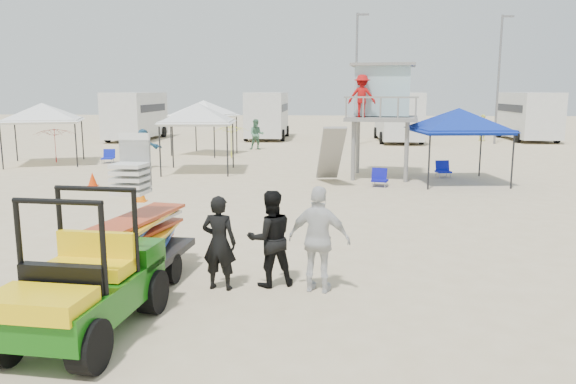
# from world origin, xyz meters

# --- Properties ---
(ground) EXTENTS (140.00, 140.00, 0.00)m
(ground) POSITION_xyz_m (0.00, 0.00, 0.00)
(ground) COLOR beige
(ground) RESTS_ON ground
(utility_cart) EXTENTS (1.54, 2.74, 2.00)m
(utility_cart) POSITION_xyz_m (-2.04, -1.31, 0.93)
(utility_cart) COLOR #12570D
(utility_cart) RESTS_ON ground
(surf_trailer) EXTENTS (1.56, 2.62, 2.33)m
(surf_trailer) POSITION_xyz_m (-2.03, 1.02, 0.95)
(surf_trailer) COLOR black
(surf_trailer) RESTS_ON ground
(man_left) EXTENTS (0.65, 0.47, 1.64)m
(man_left) POSITION_xyz_m (-0.51, 0.72, 0.82)
(man_left) COLOR black
(man_left) RESTS_ON ground
(man_mid) EXTENTS (0.99, 0.89, 1.69)m
(man_mid) POSITION_xyz_m (0.34, 0.97, 0.85)
(man_mid) COLOR black
(man_mid) RESTS_ON ground
(man_right) EXTENTS (1.14, 0.69, 1.82)m
(man_right) POSITION_xyz_m (1.19, 0.72, 0.91)
(man_right) COLOR silver
(man_right) RESTS_ON ground
(lifeguard_tower) EXTENTS (3.03, 3.03, 4.30)m
(lifeguard_tower) POSITION_xyz_m (3.31, 13.81, 3.20)
(lifeguard_tower) COLOR gray
(lifeguard_tower) RESTS_ON ground
(canopy_blue) EXTENTS (3.41, 3.41, 3.15)m
(canopy_blue) POSITION_xyz_m (6.07, 12.64, 2.60)
(canopy_blue) COLOR black
(canopy_blue) RESTS_ON ground
(canopy_white_a) EXTENTS (3.05, 3.05, 3.28)m
(canopy_white_a) POSITION_xyz_m (-4.08, 14.66, 2.73)
(canopy_white_a) COLOR black
(canopy_white_a) RESTS_ON ground
(canopy_white_b) EXTENTS (4.06, 4.06, 3.22)m
(canopy_white_b) POSITION_xyz_m (-11.81, 16.74, 2.67)
(canopy_white_b) COLOR black
(canopy_white_b) RESTS_ON ground
(canopy_white_c) EXTENTS (3.38, 3.38, 3.27)m
(canopy_white_c) POSITION_xyz_m (-5.26, 21.18, 2.72)
(canopy_white_c) COLOR black
(canopy_white_c) RESTS_ON ground
(umbrella_a) EXTENTS (2.29, 2.32, 1.67)m
(umbrella_a) POSITION_xyz_m (-11.55, 17.20, 0.83)
(umbrella_a) COLOR #B31317
(umbrella_a) RESTS_ON ground
(umbrella_b) EXTENTS (2.40, 2.42, 1.68)m
(umbrella_b) POSITION_xyz_m (-3.55, 19.62, 0.84)
(umbrella_b) COLOR #F5FC16
(umbrella_b) RESTS_ON ground
(cone_near) EXTENTS (0.34, 0.34, 0.50)m
(cone_near) POSITION_xyz_m (-4.42, 8.19, 0.25)
(cone_near) COLOR orange
(cone_near) RESTS_ON ground
(cone_far) EXTENTS (0.34, 0.34, 0.50)m
(cone_far) POSITION_xyz_m (-7.07, 10.86, 0.25)
(cone_far) COLOR #E43807
(cone_far) RESTS_ON ground
(beach_chair_a) EXTENTS (0.61, 0.66, 0.64)m
(beach_chair_a) POSITION_xyz_m (-9.07, 17.38, 0.31)
(beach_chair_a) COLOR #101DAF
(beach_chair_a) RESTS_ON ground
(beach_chair_b) EXTENTS (0.62, 0.66, 0.64)m
(beach_chair_b) POSITION_xyz_m (5.88, 14.01, 0.31)
(beach_chair_b) COLOR #101BB7
(beach_chair_b) RESTS_ON ground
(beach_chair_c) EXTENTS (0.65, 0.71, 0.64)m
(beach_chair_c) POSITION_xyz_m (3.17, 11.60, 0.31)
(beach_chair_c) COLOR #0D0F97
(beach_chair_c) RESTS_ON ground
(rv_far_left) EXTENTS (2.64, 6.80, 3.25)m
(rv_far_left) POSITION_xyz_m (-12.00, 29.99, 1.80)
(rv_far_left) COLOR silver
(rv_far_left) RESTS_ON ground
(rv_mid_left) EXTENTS (2.65, 6.50, 3.25)m
(rv_mid_left) POSITION_xyz_m (-3.00, 31.49, 1.80)
(rv_mid_left) COLOR silver
(rv_mid_left) RESTS_ON ground
(rv_mid_right) EXTENTS (2.64, 7.00, 3.25)m
(rv_mid_right) POSITION_xyz_m (6.00, 29.99, 1.80)
(rv_mid_right) COLOR silver
(rv_mid_right) RESTS_ON ground
(rv_far_right) EXTENTS (2.64, 6.60, 3.25)m
(rv_far_right) POSITION_xyz_m (15.00, 31.49, 1.80)
(rv_far_right) COLOR silver
(rv_far_right) RESTS_ON ground
(light_pole_left) EXTENTS (0.14, 0.14, 8.00)m
(light_pole_left) POSITION_xyz_m (3.00, 27.00, 4.00)
(light_pole_left) COLOR slate
(light_pole_left) RESTS_ON ground
(light_pole_right) EXTENTS (0.14, 0.14, 8.00)m
(light_pole_right) POSITION_xyz_m (12.00, 28.50, 4.00)
(light_pole_right) COLOR slate
(light_pole_right) RESTS_ON ground
(distant_beachgoers) EXTENTS (19.75, 16.04, 1.79)m
(distant_beachgoers) POSITION_xyz_m (-2.23, 21.02, 0.87)
(distant_beachgoers) COLOR #4E8362
(distant_beachgoers) RESTS_ON ground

